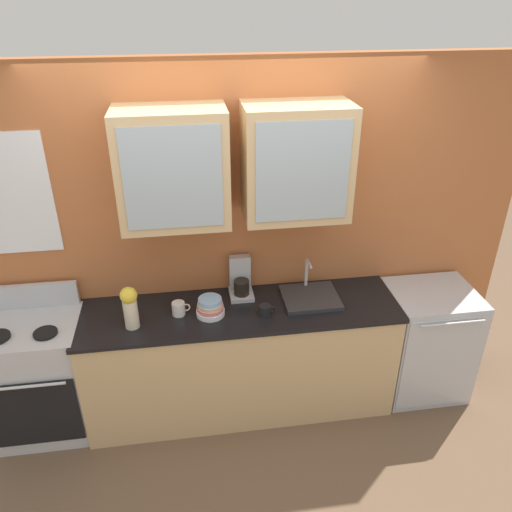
{
  "coord_description": "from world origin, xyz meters",
  "views": [
    {
      "loc": [
        -0.32,
        -2.93,
        2.93
      ],
      "look_at": [
        0.11,
        0.0,
        1.31
      ],
      "focal_mm": 35.73,
      "sensor_mm": 36.0,
      "label": 1
    }
  ],
  "objects_px": {
    "cup_near_sink": "(265,310)",
    "vase": "(130,306)",
    "cup_near_bowls": "(179,309)",
    "coffee_maker": "(241,281)",
    "dishwasher": "(425,341)",
    "stove_range": "(39,378)",
    "bowl_stack": "(210,307)",
    "sink_faucet": "(310,296)"
  },
  "relations": [
    {
      "from": "cup_near_sink",
      "to": "vase",
      "type": "bearing_deg",
      "value": -179.92
    },
    {
      "from": "cup_near_bowls",
      "to": "coffee_maker",
      "type": "relative_size",
      "value": 0.44
    },
    {
      "from": "dishwasher",
      "to": "vase",
      "type": "bearing_deg",
      "value": -177.58
    },
    {
      "from": "vase",
      "to": "cup_near_bowls",
      "type": "distance_m",
      "value": 0.34
    },
    {
      "from": "stove_range",
      "to": "bowl_stack",
      "type": "relative_size",
      "value": 5.49
    },
    {
      "from": "bowl_stack",
      "to": "cup_near_sink",
      "type": "bearing_deg",
      "value": -9.42
    },
    {
      "from": "cup_near_sink",
      "to": "cup_near_bowls",
      "type": "bearing_deg",
      "value": 171.22
    },
    {
      "from": "cup_near_bowls",
      "to": "dishwasher",
      "type": "bearing_deg",
      "value": 0.0
    },
    {
      "from": "coffee_maker",
      "to": "sink_faucet",
      "type": "bearing_deg",
      "value": -16.5
    },
    {
      "from": "stove_range",
      "to": "cup_near_bowls",
      "type": "bearing_deg",
      "value": -0.24
    },
    {
      "from": "cup_near_sink",
      "to": "dishwasher",
      "type": "distance_m",
      "value": 1.37
    },
    {
      "from": "vase",
      "to": "cup_near_bowls",
      "type": "xyz_separation_m",
      "value": [
        0.31,
        0.09,
        -0.12
      ]
    },
    {
      "from": "stove_range",
      "to": "dishwasher",
      "type": "height_order",
      "value": "stove_range"
    },
    {
      "from": "vase",
      "to": "coffee_maker",
      "type": "distance_m",
      "value": 0.82
    },
    {
      "from": "stove_range",
      "to": "cup_near_bowls",
      "type": "relative_size",
      "value": 8.5
    },
    {
      "from": "sink_faucet",
      "to": "cup_near_sink",
      "type": "distance_m",
      "value": 0.38
    },
    {
      "from": "cup_near_bowls",
      "to": "stove_range",
      "type": "bearing_deg",
      "value": 179.76
    },
    {
      "from": "stove_range",
      "to": "bowl_stack",
      "type": "distance_m",
      "value": 1.33
    },
    {
      "from": "cup_near_sink",
      "to": "sink_faucet",
      "type": "bearing_deg",
      "value": 22.89
    },
    {
      "from": "stove_range",
      "to": "dishwasher",
      "type": "distance_m",
      "value": 2.88
    },
    {
      "from": "stove_range",
      "to": "bowl_stack",
      "type": "height_order",
      "value": "stove_range"
    },
    {
      "from": "cup_near_bowls",
      "to": "dishwasher",
      "type": "xyz_separation_m",
      "value": [
        1.87,
        0.0,
        -0.49
      ]
    },
    {
      "from": "vase",
      "to": "bowl_stack",
      "type": "bearing_deg",
      "value": 6.88
    },
    {
      "from": "sink_faucet",
      "to": "vase",
      "type": "height_order",
      "value": "vase"
    },
    {
      "from": "dishwasher",
      "to": "coffee_maker",
      "type": "xyz_separation_m",
      "value": [
        -1.42,
        0.2,
        0.55
      ]
    },
    {
      "from": "vase",
      "to": "dishwasher",
      "type": "distance_m",
      "value": 2.26
    },
    {
      "from": "sink_faucet",
      "to": "cup_near_bowls",
      "type": "height_order",
      "value": "sink_faucet"
    },
    {
      "from": "stove_range",
      "to": "cup_near_sink",
      "type": "bearing_deg",
      "value": -3.38
    },
    {
      "from": "bowl_stack",
      "to": "cup_near_bowls",
      "type": "height_order",
      "value": "bowl_stack"
    },
    {
      "from": "vase",
      "to": "cup_near_bowls",
      "type": "height_order",
      "value": "vase"
    },
    {
      "from": "bowl_stack",
      "to": "dishwasher",
      "type": "height_order",
      "value": "bowl_stack"
    },
    {
      "from": "cup_near_sink",
      "to": "cup_near_bowls",
      "type": "height_order",
      "value": "cup_near_bowls"
    },
    {
      "from": "sink_faucet",
      "to": "cup_near_sink",
      "type": "height_order",
      "value": "sink_faucet"
    },
    {
      "from": "cup_near_bowls",
      "to": "dishwasher",
      "type": "height_order",
      "value": "cup_near_bowls"
    },
    {
      "from": "stove_range",
      "to": "cup_near_bowls",
      "type": "xyz_separation_m",
      "value": [
        1.02,
        -0.0,
        0.49
      ]
    },
    {
      "from": "bowl_stack",
      "to": "cup_near_sink",
      "type": "height_order",
      "value": "bowl_stack"
    },
    {
      "from": "vase",
      "to": "cup_near_sink",
      "type": "distance_m",
      "value": 0.9
    },
    {
      "from": "dishwasher",
      "to": "coffee_maker",
      "type": "height_order",
      "value": "coffee_maker"
    },
    {
      "from": "sink_faucet",
      "to": "coffee_maker",
      "type": "distance_m",
      "value": 0.51
    },
    {
      "from": "bowl_stack",
      "to": "coffee_maker",
      "type": "relative_size",
      "value": 0.67
    },
    {
      "from": "dishwasher",
      "to": "sink_faucet",
      "type": "bearing_deg",
      "value": 176.38
    },
    {
      "from": "dishwasher",
      "to": "bowl_stack",
      "type": "bearing_deg",
      "value": -179.0
    }
  ]
}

